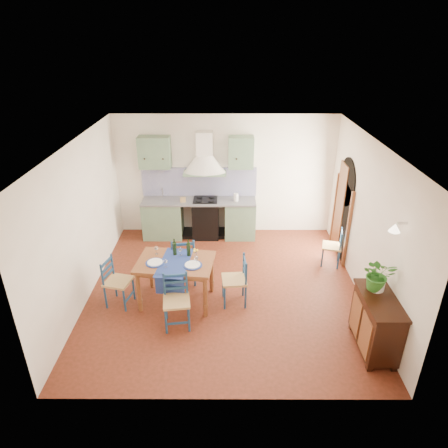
% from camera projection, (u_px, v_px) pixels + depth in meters
% --- Properties ---
extents(floor, '(5.00, 5.00, 0.00)m').
position_uv_depth(floor, '(225.00, 289.00, 7.56)').
color(floor, '#411D0E').
rests_on(floor, ground).
extents(back_wall, '(5.00, 0.96, 2.80)m').
position_uv_depth(back_wall, '(205.00, 193.00, 9.16)').
color(back_wall, white).
rests_on(back_wall, ground).
extents(right_wall, '(0.26, 5.00, 2.80)m').
position_uv_depth(right_wall, '(363.00, 220.00, 7.21)').
color(right_wall, white).
rests_on(right_wall, ground).
extents(left_wall, '(0.04, 5.00, 2.80)m').
position_uv_depth(left_wall, '(82.00, 223.00, 6.95)').
color(left_wall, white).
rests_on(left_wall, ground).
extents(ceiling, '(5.00, 5.00, 0.01)m').
position_uv_depth(ceiling, '(225.00, 143.00, 6.33)').
color(ceiling, silver).
rests_on(ceiling, back_wall).
extents(dining_table, '(1.40, 1.08, 1.15)m').
position_uv_depth(dining_table, '(176.00, 266.00, 6.92)').
color(dining_table, brown).
rests_on(dining_table, ground).
extents(chair_near, '(0.48, 0.48, 0.92)m').
position_uv_depth(chair_near, '(176.00, 300.00, 6.47)').
color(chair_near, navy).
rests_on(chair_near, ground).
extents(chair_far, '(0.52, 0.52, 0.99)m').
position_uv_depth(chair_far, '(183.00, 259.00, 7.56)').
color(chair_far, navy).
rests_on(chair_far, ground).
extents(chair_left, '(0.51, 0.51, 0.90)m').
position_uv_depth(chair_left, '(117.00, 282.00, 6.97)').
color(chair_left, navy).
rests_on(chair_left, ground).
extents(chair_right, '(0.46, 0.46, 0.91)m').
position_uv_depth(chair_right, '(236.00, 280.00, 7.00)').
color(chair_right, navy).
rests_on(chair_right, ground).
extents(chair_spare, '(0.46, 0.46, 0.80)m').
position_uv_depth(chair_spare, '(333.00, 247.00, 8.19)').
color(chair_spare, navy).
rests_on(chair_spare, ground).
extents(sideboard, '(0.50, 1.05, 0.94)m').
position_uv_depth(sideboard, '(376.00, 322.00, 5.95)').
color(sideboard, black).
rests_on(sideboard, ground).
extents(potted_plant, '(0.53, 0.48, 0.52)m').
position_uv_depth(potted_plant, '(378.00, 275.00, 5.85)').
color(potted_plant, '#2B6F22').
rests_on(potted_plant, sideboard).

